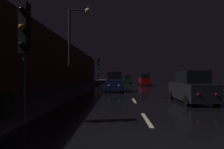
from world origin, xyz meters
The scene contains 12 objects.
ground centered at (0.00, 24.50, -0.01)m, with size 26.12×84.00×0.02m, color black.
sidewalk_left centered at (-6.86, 24.50, 0.07)m, with size 4.40×84.00×0.15m, color #33302D.
building_facade_left centered at (-9.46, 21.00, 3.58)m, with size 0.80×63.00×7.17m, color #472319.
lane_centerline centered at (0.00, 8.66, 0.01)m, with size 0.16×14.04×0.01m.
traffic_light_near_left centered at (-4.66, 2.24, 3.24)m, with size 0.31×0.46×4.51m.
traffic_light_far_left centered at (-4.56, 25.24, 3.52)m, with size 0.32×0.46×4.85m.
streetlamp_overhead centered at (-4.28, 8.38, 4.54)m, with size 1.70×0.44×6.80m.
trash_bin_curbside centered at (-5.49, 2.50, 0.62)m, with size 0.55×0.55×0.93m.
car_approaching_headlights centered at (-1.53, 15.11, 1.00)m, with size 2.01×4.35×2.19m.
car_distant_taillights centered at (1.03, 34.11, 0.86)m, with size 1.72×3.72×1.88m.
car_parked_right_near centered at (3.76, 7.52, 0.96)m, with size 1.93×4.19×2.11m.
car_parked_right_far centered at (3.76, 26.72, 0.94)m, with size 1.89×4.09×2.06m.
Camera 1 is at (-1.18, -3.82, 1.80)m, focal length 26.68 mm.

